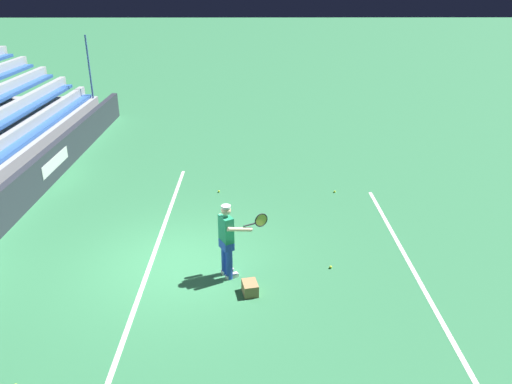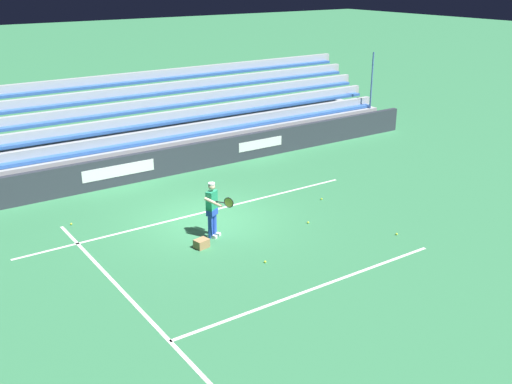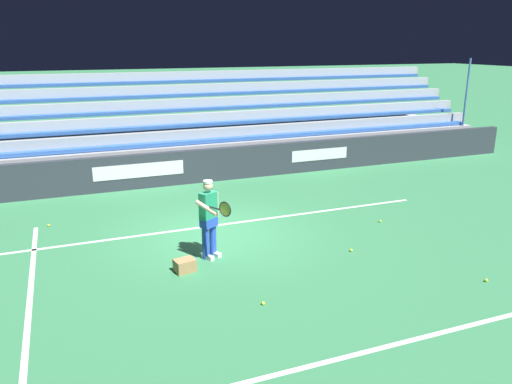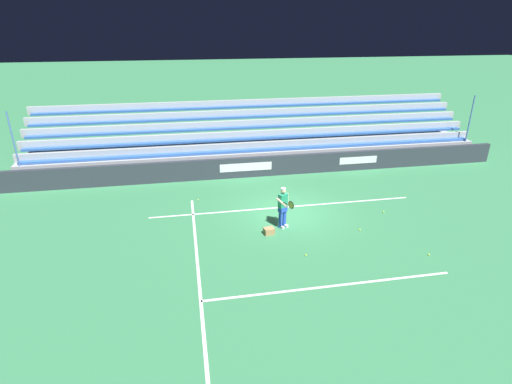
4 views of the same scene
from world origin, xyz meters
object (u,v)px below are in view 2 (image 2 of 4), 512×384
tennis_ball_near_player (322,199)px  tennis_player (213,209)px  tennis_ball_on_baseline (71,224)px  ball_box_cardboard (202,244)px  tennis_ball_far_left (397,234)px  tennis_ball_stray_back (308,222)px  tennis_ball_far_right (265,262)px

tennis_ball_near_player → tennis_player: bearing=6.1°
tennis_ball_on_baseline → ball_box_cardboard: bearing=124.4°
tennis_ball_far_left → tennis_ball_stray_back: bearing=-53.2°
ball_box_cardboard → tennis_ball_far_right: 2.07m
tennis_player → tennis_ball_far_left: 5.64m
tennis_player → tennis_ball_on_baseline: (3.26, -3.29, -0.86)m
tennis_ball_near_player → tennis_ball_far_left: bearing=89.2°
ball_box_cardboard → tennis_ball_far_right: (-0.96, 1.83, -0.10)m
tennis_ball_near_player → ball_box_cardboard: bearing=10.3°
tennis_player → tennis_ball_far_left: tennis_player is taller
tennis_player → tennis_ball_far_right: bearing=97.1°
tennis_player → tennis_ball_near_player: tennis_player is taller
ball_box_cardboard → tennis_ball_far_left: 5.93m
tennis_ball_far_right → tennis_ball_far_left: same height
tennis_ball_stray_back → tennis_ball_near_player: size_ratio=1.00×
ball_box_cardboard → tennis_ball_far_left: (-5.33, 2.59, -0.10)m
tennis_ball_far_left → tennis_ball_near_player: bearing=-90.8°
tennis_ball_far_right → tennis_ball_near_player: same height
tennis_player → tennis_ball_stray_back: tennis_player is taller
tennis_ball_stray_back → tennis_ball_on_baseline: bearing=-33.5°
tennis_ball_far_right → tennis_ball_far_left: bearing=170.1°
ball_box_cardboard → tennis_ball_on_baseline: ball_box_cardboard is taller
ball_box_cardboard → tennis_ball_near_player: 5.47m
tennis_ball_near_player → tennis_ball_far_right: bearing=32.5°
ball_box_cardboard → tennis_ball_on_baseline: (2.59, -3.77, -0.10)m
tennis_ball_on_baseline → tennis_ball_near_player: 8.44m
tennis_ball_far_right → tennis_ball_near_player: 5.24m
tennis_ball_near_player → tennis_ball_far_left: 3.57m
tennis_player → tennis_ball_far_right: (-0.29, 2.31, -0.86)m
tennis_player → tennis_ball_far_right: tennis_player is taller
tennis_player → tennis_ball_near_player: (-4.70, -0.50, -0.86)m
tennis_ball_on_baseline → tennis_ball_far_right: bearing=122.4°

